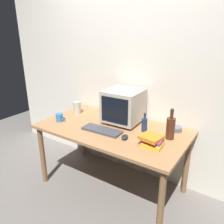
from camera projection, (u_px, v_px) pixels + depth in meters
name	position (u px, v px, depth m)	size (l,w,h in m)	color
ground_plane	(112.00, 186.00, 2.63)	(6.00, 6.00, 0.00)	slate
back_wall	(135.00, 73.00, 2.58)	(4.00, 0.08, 2.50)	silver
desk	(112.00, 135.00, 2.40)	(1.57, 0.85, 0.74)	#9E7047
crt_monitor	(123.00, 106.00, 2.46)	(0.39, 0.40, 0.37)	#B2AD9E
keyboard	(102.00, 130.00, 2.30)	(0.42, 0.15, 0.02)	#3F3F47
computer_mouse	(125.00, 137.00, 2.14)	(0.06, 0.10, 0.04)	black
bottle_tall	(171.00, 127.00, 2.11)	(0.08, 0.08, 0.30)	#472314
bottle_short	(144.00, 124.00, 2.28)	(0.06, 0.06, 0.20)	navy
book_stack	(152.00, 141.00, 2.00)	(0.21, 0.19, 0.10)	gold
mug	(60.00, 117.00, 2.54)	(0.12, 0.08, 0.09)	#3370B2
cd_spindle	(176.00, 129.00, 2.30)	(0.12, 0.12, 0.04)	#595B66
metal_canister	(77.00, 108.00, 2.77)	(0.09, 0.09, 0.15)	#B7B2A8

